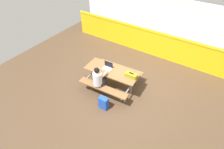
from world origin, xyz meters
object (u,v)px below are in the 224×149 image
laptop_silver (108,67)px  backpack_dark (104,103)px  picnic_table_main (112,74)px  student_nearer (99,78)px  toolbox_grey (131,75)px

laptop_silver → backpack_dark: 1.29m
laptop_silver → picnic_table_main: bearing=-6.8°
student_nearer → backpack_dark: size_ratio=2.74×
backpack_dark → picnic_table_main: bearing=108.6°
picnic_table_main → student_nearer: 0.60m
picnic_table_main → backpack_dark: (0.34, -1.01, -0.36)m
student_nearer → toolbox_grey: size_ratio=3.02×
picnic_table_main → toolbox_grey: size_ratio=4.85×
toolbox_grey → laptop_silver: bearing=-178.3°
laptop_silver → toolbox_grey: bearing=1.7°
student_nearer → toolbox_grey: 1.08m
student_nearer → toolbox_grey: (0.87, 0.62, 0.10)m
student_nearer → laptop_silver: (-0.05, 0.59, 0.08)m
student_nearer → backpack_dark: (0.49, -0.44, -0.49)m
picnic_table_main → laptop_silver: (-0.20, 0.02, 0.21)m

